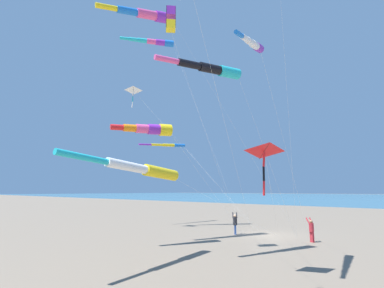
{
  "coord_description": "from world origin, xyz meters",
  "views": [
    {
      "loc": [
        21.79,
        11.26,
        3.6
      ],
      "look_at": [
        7.37,
        -1.79,
        6.84
      ],
      "focal_mm": 26.1,
      "sensor_mm": 36.0,
      "label": 1
    }
  ],
  "objects_px": {
    "person_child_green_jacket": "(235,222)",
    "kite_windsock_checkered_midright": "(154,42)",
    "kite_windsock_green_low_center": "(253,44)",
    "kite_delta_small_distant": "(134,91)",
    "kite_box_long_streamer_right": "(171,20)",
    "kite_windsock_orange_high_right": "(150,129)",
    "kite_windsock_rainbow_low_near": "(148,15)",
    "kite_windsock_purple_drifting": "(144,169)",
    "kite_windsock_white_trailing": "(212,69)",
    "person_adult_flyer": "(311,229)",
    "kite_windsock_yellow_midlevel": "(170,145)",
    "kite_delta_long_streamer_left": "(264,152)"
  },
  "relations": [
    {
      "from": "kite_windsock_checkered_midright",
      "to": "kite_box_long_streamer_right",
      "type": "bearing_deg",
      "value": 55.82
    },
    {
      "from": "kite_windsock_rainbow_low_near",
      "to": "kite_windsock_checkered_midright",
      "type": "relative_size",
      "value": 0.93
    },
    {
      "from": "person_adult_flyer",
      "to": "kite_windsock_orange_high_right",
      "type": "bearing_deg",
      "value": -41.84
    },
    {
      "from": "person_child_green_jacket",
      "to": "kite_delta_small_distant",
      "type": "xyz_separation_m",
      "value": [
        3.76,
        -9.6,
        12.82
      ]
    },
    {
      "from": "person_adult_flyer",
      "to": "kite_windsock_white_trailing",
      "type": "height_order",
      "value": "kite_windsock_white_trailing"
    },
    {
      "from": "person_adult_flyer",
      "to": "kite_delta_long_streamer_left",
      "type": "distance_m",
      "value": 10.17
    },
    {
      "from": "kite_windsock_yellow_midlevel",
      "to": "kite_windsock_rainbow_low_near",
      "type": "bearing_deg",
      "value": 37.29
    },
    {
      "from": "person_adult_flyer",
      "to": "kite_windsock_yellow_midlevel",
      "type": "xyz_separation_m",
      "value": [
        -1.21,
        -16.05,
        7.89
      ]
    },
    {
      "from": "person_adult_flyer",
      "to": "kite_windsock_yellow_midlevel",
      "type": "relative_size",
      "value": 0.17
    },
    {
      "from": "person_adult_flyer",
      "to": "kite_windsock_rainbow_low_near",
      "type": "relative_size",
      "value": 0.09
    },
    {
      "from": "kite_windsock_white_trailing",
      "to": "kite_windsock_green_low_center",
      "type": "distance_m",
      "value": 3.58
    },
    {
      "from": "kite_box_long_streamer_right",
      "to": "kite_windsock_purple_drifting",
      "type": "height_order",
      "value": "kite_box_long_streamer_right"
    },
    {
      "from": "kite_windsock_green_low_center",
      "to": "kite_delta_small_distant",
      "type": "bearing_deg",
      "value": -105.0
    },
    {
      "from": "kite_windsock_purple_drifting",
      "to": "kite_windsock_green_low_center",
      "type": "height_order",
      "value": "kite_windsock_green_low_center"
    },
    {
      "from": "person_adult_flyer",
      "to": "kite_box_long_streamer_right",
      "type": "height_order",
      "value": "kite_box_long_streamer_right"
    },
    {
      "from": "person_child_green_jacket",
      "to": "kite_windsock_checkered_midright",
      "type": "distance_m",
      "value": 20.56
    },
    {
      "from": "kite_delta_long_streamer_left",
      "to": "kite_windsock_checkered_midright",
      "type": "bearing_deg",
      "value": -111.84
    },
    {
      "from": "kite_windsock_rainbow_low_near",
      "to": "kite_windsock_checkered_midright",
      "type": "xyz_separation_m",
      "value": [
        -5.1,
        -5.3,
        1.76
      ]
    },
    {
      "from": "kite_delta_small_distant",
      "to": "kite_windsock_purple_drifting",
      "type": "height_order",
      "value": "kite_delta_small_distant"
    },
    {
      "from": "kite_windsock_green_low_center",
      "to": "kite_windsock_white_trailing",
      "type": "bearing_deg",
      "value": -105.23
    },
    {
      "from": "kite_delta_small_distant",
      "to": "kite_windsock_white_trailing",
      "type": "bearing_deg",
      "value": 75.06
    },
    {
      "from": "kite_windsock_white_trailing",
      "to": "kite_windsock_orange_high_right",
      "type": "height_order",
      "value": "kite_windsock_white_trailing"
    },
    {
      "from": "kite_windsock_yellow_midlevel",
      "to": "kite_windsock_green_low_center",
      "type": "distance_m",
      "value": 19.78
    },
    {
      "from": "person_child_green_jacket",
      "to": "kite_windsock_white_trailing",
      "type": "height_order",
      "value": "kite_windsock_white_trailing"
    },
    {
      "from": "kite_delta_small_distant",
      "to": "person_adult_flyer",
      "type": "bearing_deg",
      "value": 105.86
    },
    {
      "from": "person_child_green_jacket",
      "to": "kite_windsock_rainbow_low_near",
      "type": "distance_m",
      "value": 18.59
    },
    {
      "from": "kite_delta_long_streamer_left",
      "to": "kite_windsock_orange_high_right",
      "type": "bearing_deg",
      "value": -93.2
    },
    {
      "from": "kite_windsock_purple_drifting",
      "to": "person_child_green_jacket",
      "type": "bearing_deg",
      "value": -171.6
    },
    {
      "from": "kite_windsock_yellow_midlevel",
      "to": "kite_windsock_green_low_center",
      "type": "height_order",
      "value": "kite_windsock_green_low_center"
    },
    {
      "from": "person_adult_flyer",
      "to": "kite_delta_long_streamer_left",
      "type": "relative_size",
      "value": 0.12
    },
    {
      "from": "kite_delta_long_streamer_left",
      "to": "kite_windsock_green_low_center",
      "type": "distance_m",
      "value": 5.69
    },
    {
      "from": "kite_delta_long_streamer_left",
      "to": "kite_windsock_yellow_midlevel",
      "type": "distance_m",
      "value": 20.45
    },
    {
      "from": "kite_delta_long_streamer_left",
      "to": "kite_windsock_yellow_midlevel",
      "type": "xyz_separation_m",
      "value": [
        -10.26,
        -17.35,
        3.43
      ]
    },
    {
      "from": "kite_windsock_rainbow_low_near",
      "to": "kite_windsock_orange_high_right",
      "type": "relative_size",
      "value": 1.75
    },
    {
      "from": "person_adult_flyer",
      "to": "kite_windsock_rainbow_low_near",
      "type": "distance_m",
      "value": 20.76
    },
    {
      "from": "kite_delta_long_streamer_left",
      "to": "kite_windsock_green_low_center",
      "type": "relative_size",
      "value": 0.92
    },
    {
      "from": "kite_windsock_orange_high_right",
      "to": "person_child_green_jacket",
      "type": "bearing_deg",
      "value": 167.97
    },
    {
      "from": "person_child_green_jacket",
      "to": "kite_windsock_orange_high_right",
      "type": "distance_m",
      "value": 10.61
    },
    {
      "from": "kite_windsock_rainbow_low_near",
      "to": "kite_windsock_orange_high_right",
      "type": "xyz_separation_m",
      "value": [
        0.71,
        1.51,
        -9.95
      ]
    },
    {
      "from": "kite_delta_small_distant",
      "to": "kite_windsock_green_low_center",
      "type": "xyz_separation_m",
      "value": [
        4.4,
        16.41,
        -2.74
      ]
    },
    {
      "from": "kite_windsock_purple_drifting",
      "to": "kite_windsock_checkered_midright",
      "type": "height_order",
      "value": "kite_windsock_checkered_midright"
    },
    {
      "from": "person_adult_flyer",
      "to": "kite_windsock_checkered_midright",
      "type": "distance_m",
      "value": 23.77
    },
    {
      "from": "kite_delta_long_streamer_left",
      "to": "person_child_green_jacket",
      "type": "bearing_deg",
      "value": -139.07
    },
    {
      "from": "kite_windsock_green_low_center",
      "to": "kite_box_long_streamer_right",
      "type": "bearing_deg",
      "value": -87.58
    },
    {
      "from": "kite_windsock_checkered_midright",
      "to": "kite_windsock_white_trailing",
      "type": "bearing_deg",
      "value": 66.5
    },
    {
      "from": "person_child_green_jacket",
      "to": "kite_delta_long_streamer_left",
      "type": "height_order",
      "value": "kite_delta_long_streamer_left"
    },
    {
      "from": "kite_delta_small_distant",
      "to": "kite_windsock_checkered_midright",
      "type": "distance_m",
      "value": 6.13
    },
    {
      "from": "kite_windsock_checkered_midright",
      "to": "kite_windsock_green_low_center",
      "type": "bearing_deg",
      "value": 68.3
    },
    {
      "from": "kite_delta_small_distant",
      "to": "kite_windsock_checkered_midright",
      "type": "bearing_deg",
      "value": 146.73
    },
    {
      "from": "person_adult_flyer",
      "to": "kite_delta_small_distant",
      "type": "relative_size",
      "value": 0.12
    }
  ]
}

